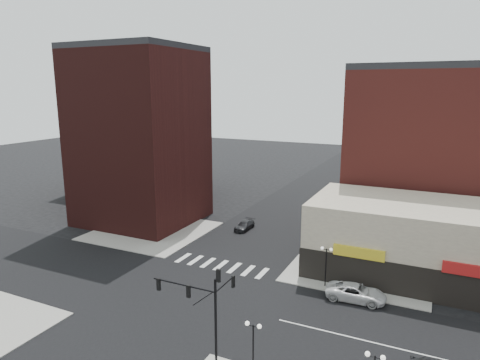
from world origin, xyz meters
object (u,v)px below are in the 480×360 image
at_px(traffic_signal, 206,301).
at_px(white_suv, 356,293).
at_px(street_lamp_ne, 326,257).
at_px(street_lamp_se_a, 253,336).
at_px(dark_sedan_north, 244,225).

relative_size(traffic_signal, white_suv, 1.38).
bearing_deg(traffic_signal, street_lamp_ne, 73.25).
height_order(street_lamp_ne, white_suv, street_lamp_ne).
bearing_deg(street_lamp_se_a, dark_sedan_north, 115.88).
relative_size(traffic_signal, dark_sedan_north, 1.84).
bearing_deg(traffic_signal, street_lamp_se_a, -2.57).
distance_m(street_lamp_se_a, white_suv, 15.35).
height_order(street_lamp_se_a, white_suv, street_lamp_se_a).
distance_m(street_lamp_se_a, dark_sedan_north, 32.17).
distance_m(traffic_signal, white_suv, 17.00).
bearing_deg(white_suv, street_lamp_se_a, 160.07).
relative_size(street_lamp_se_a, white_suv, 0.74).
xyz_separation_m(traffic_signal, dark_sedan_north, (-10.23, 28.67, -4.35)).
xyz_separation_m(street_lamp_se_a, street_lamp_ne, (1.00, 16.00, 0.00)).
height_order(street_lamp_se_a, street_lamp_ne, same).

